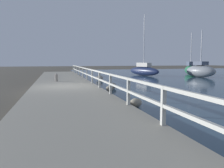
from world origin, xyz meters
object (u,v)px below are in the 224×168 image
Objects in this scene: mooring_bollard at (56,77)px; sailboat_green at (190,69)px; sailboat_navy at (144,70)px; sailboat_gray at (200,71)px.

mooring_bollard is 18.89m from sailboat_green.
sailboat_navy reaches higher than sailboat_green.
sailboat_green reaches higher than sailboat_gray.
sailboat_green is 0.74× the size of sailboat_navy.
sailboat_navy is at bearing -163.21° from sailboat_green.
mooring_bollard is 13.00m from sailboat_navy.
mooring_bollard is 0.08× the size of sailboat_navy.
sailboat_navy is at bearing 37.54° from mooring_bollard.
sailboat_gray reaches higher than mooring_bollard.
mooring_bollard is 0.12× the size of sailboat_gray.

